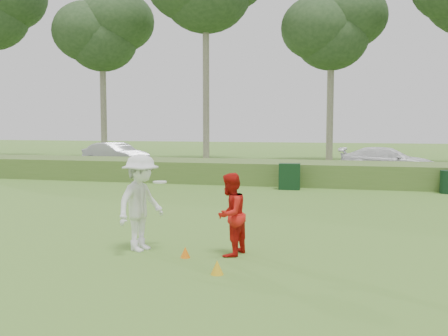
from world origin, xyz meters
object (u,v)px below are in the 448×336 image
(player_white, at_px, (141,203))
(car_right, at_px, (387,161))
(cone_orange, at_px, (185,252))
(trash_bin, at_px, (448,182))
(utility_cabinet, at_px, (290,176))
(cone_yellow, at_px, (217,267))
(player_red, at_px, (230,214))
(car_mid, at_px, (116,155))

(player_white, xyz_separation_m, car_right, (5.72, 16.12, -0.23))
(cone_orange, bearing_deg, trash_bin, 58.80)
(utility_cabinet, bearing_deg, cone_yellow, -92.73)
(player_white, relative_size, trash_bin, 2.29)
(player_white, height_order, cone_orange, player_white)
(car_right, bearing_deg, utility_cabinet, 151.10)
(player_white, bearing_deg, cone_orange, -90.05)
(player_red, height_order, cone_orange, player_red)
(player_white, xyz_separation_m, utility_cabinet, (1.75, 9.97, -0.45))
(cone_orange, bearing_deg, car_mid, 120.01)
(car_mid, bearing_deg, player_red, -124.54)
(cone_orange, distance_m, utility_cabinet, 10.30)
(player_white, xyz_separation_m, trash_bin, (7.40, 10.25, -0.53))
(cone_orange, relative_size, trash_bin, 0.25)
(cone_yellow, bearing_deg, utility_cabinet, 90.54)
(player_red, xyz_separation_m, cone_yellow, (0.07, -1.23, -0.66))
(trash_bin, height_order, car_right, car_right)
(player_white, height_order, trash_bin, player_white)
(trash_bin, relative_size, car_right, 0.18)
(trash_bin, bearing_deg, car_right, 105.88)
(cone_orange, relative_size, car_mid, 0.05)
(player_white, xyz_separation_m, cone_orange, (1.01, -0.30, -0.84))
(player_red, distance_m, cone_orange, 1.09)
(cone_orange, height_order, cone_yellow, cone_yellow)
(player_red, bearing_deg, utility_cabinet, -166.02)
(utility_cabinet, xyz_separation_m, trash_bin, (5.65, 0.28, -0.08))
(car_mid, bearing_deg, trash_bin, -88.76)
(utility_cabinet, height_order, car_right, car_right)
(player_red, relative_size, car_right, 0.34)
(cone_yellow, height_order, trash_bin, trash_bin)
(player_red, height_order, car_right, player_red)
(player_white, distance_m, cone_orange, 1.35)
(trash_bin, xyz_separation_m, car_right, (-1.67, 5.88, 0.31))
(player_red, xyz_separation_m, car_right, (3.94, 16.06, -0.06))
(car_right, bearing_deg, player_white, 164.41)
(car_mid, bearing_deg, car_right, -69.34)
(trash_bin, relative_size, car_mid, 0.20)
(cone_orange, height_order, car_right, car_right)
(utility_cabinet, distance_m, car_right, 7.33)
(trash_bin, bearing_deg, player_white, -125.83)
(car_right, bearing_deg, trash_bin, -160.16)
(car_mid, bearing_deg, player_white, -129.20)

